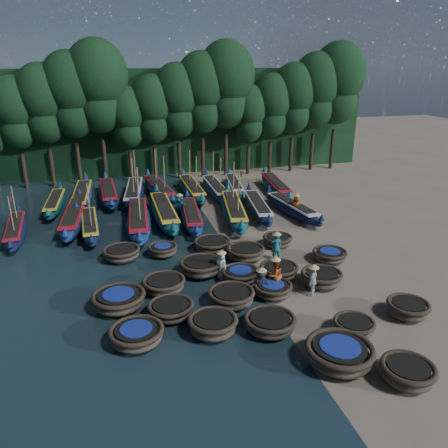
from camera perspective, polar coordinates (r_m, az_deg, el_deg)
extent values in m
plane|color=#7C6B5B|center=(24.33, 2.05, -5.31)|extent=(120.00, 120.00, 0.00)
cube|color=black|center=(45.25, -6.88, 13.19)|extent=(40.00, 3.00, 10.00)
ellipsoid|color=brown|center=(17.31, 14.80, -16.37)|extent=(3.01, 3.01, 0.76)
torus|color=#3A2E22|center=(17.10, 14.91, -15.41)|extent=(2.57, 2.57, 0.23)
cylinder|color=black|center=(17.07, 14.92, -15.28)|extent=(1.96, 1.96, 0.07)
cylinder|color=navy|center=(17.05, 14.94, -15.16)|extent=(1.51, 1.51, 0.05)
ellipsoid|color=brown|center=(17.26, 22.81, -17.71)|extent=(1.77, 1.77, 0.68)
torus|color=#3A2E22|center=(17.07, 22.97, -16.86)|extent=(1.92, 1.92, 0.21)
cylinder|color=black|center=(17.05, 22.98, -16.75)|extent=(1.44, 1.44, 0.06)
ellipsoid|color=brown|center=(18.17, -11.32, -14.27)|extent=(2.37, 2.37, 0.66)
torus|color=#3A2E22|center=(18.00, -11.39, -13.45)|extent=(2.21, 2.21, 0.20)
cylinder|color=black|center=(17.98, -11.40, -13.34)|extent=(1.68, 1.68, 0.06)
cylinder|color=navy|center=(17.95, -11.41, -13.24)|extent=(1.29, 1.29, 0.04)
ellipsoid|color=brown|center=(18.36, -1.46, -13.30)|extent=(1.91, 1.91, 0.72)
torus|color=#3A2E22|center=(18.17, -1.47, -12.41)|extent=(2.08, 2.08, 0.22)
cylinder|color=black|center=(18.15, -1.47, -12.29)|extent=(1.56, 1.56, 0.07)
ellipsoid|color=brown|center=(18.65, 6.01, -12.98)|extent=(2.55, 2.55, 0.64)
torus|color=#3A2E22|center=(18.48, 6.05, -12.20)|extent=(2.18, 2.18, 0.19)
cylinder|color=black|center=(18.46, 6.05, -12.10)|extent=(1.67, 1.67, 0.06)
ellipsoid|color=brown|center=(19.18, 16.58, -12.89)|extent=(1.65, 1.65, 0.58)
torus|color=#3A2E22|center=(19.04, 16.67, -12.20)|extent=(1.73, 1.73, 0.17)
cylinder|color=black|center=(19.02, 16.68, -12.11)|extent=(1.30, 1.30, 0.05)
ellipsoid|color=brown|center=(21.10, 22.85, -10.34)|extent=(2.20, 2.20, 0.66)
torus|color=#3A2E22|center=(20.95, 22.96, -9.61)|extent=(1.87, 1.87, 0.20)
cylinder|color=black|center=(20.94, 22.98, -9.52)|extent=(1.40, 1.40, 0.06)
ellipsoid|color=brown|center=(20.62, -13.55, -9.86)|extent=(2.59, 2.59, 0.71)
torus|color=#3A2E22|center=(20.45, -13.63, -9.05)|extent=(2.44, 2.44, 0.22)
cylinder|color=black|center=(20.43, -13.64, -8.94)|extent=(1.86, 1.86, 0.06)
cylinder|color=navy|center=(20.41, -13.65, -8.84)|extent=(1.43, 1.43, 0.04)
ellipsoid|color=brown|center=(19.59, -6.95, -11.25)|extent=(2.35, 2.35, 0.63)
torus|color=#3A2E22|center=(19.44, -6.98, -10.50)|extent=(2.05, 2.05, 0.19)
cylinder|color=black|center=(19.42, -6.99, -10.41)|extent=(1.56, 1.56, 0.06)
ellipsoid|color=brown|center=(20.38, 0.96, -9.69)|extent=(2.62, 2.62, 0.66)
torus|color=#3A2E22|center=(20.22, 0.96, -8.93)|extent=(2.19, 2.19, 0.20)
cylinder|color=black|center=(20.20, 0.96, -8.83)|extent=(1.67, 1.67, 0.06)
ellipsoid|color=brown|center=(21.18, 6.37, -8.66)|extent=(1.85, 1.85, 0.61)
torus|color=#3A2E22|center=(21.05, 6.40, -7.98)|extent=(1.88, 1.88, 0.18)
cylinder|color=black|center=(21.03, 6.41, -7.89)|extent=(1.42, 1.42, 0.06)
cylinder|color=navy|center=(21.01, 6.41, -7.80)|extent=(1.10, 1.10, 0.04)
ellipsoid|color=brown|center=(22.53, 12.62, -7.08)|extent=(2.38, 2.38, 0.68)
torus|color=#3A2E22|center=(22.38, 12.68, -6.35)|extent=(2.10, 2.10, 0.21)
cylinder|color=black|center=(22.36, 12.69, -6.26)|extent=(1.59, 1.59, 0.06)
ellipsoid|color=brown|center=(21.60, -7.86, -8.05)|extent=(2.05, 2.05, 0.66)
torus|color=#3A2E22|center=(21.45, -7.90, -7.32)|extent=(2.11, 2.11, 0.20)
cylinder|color=black|center=(21.43, -7.90, -7.22)|extent=(1.61, 1.61, 0.06)
ellipsoid|color=brown|center=(23.08, -3.05, -5.81)|extent=(2.77, 2.77, 0.74)
torus|color=#3A2E22|center=(22.93, -3.06, -5.03)|extent=(2.27, 2.27, 0.22)
cylinder|color=black|center=(22.91, -3.07, -4.93)|extent=(1.72, 1.72, 0.07)
ellipsoid|color=brown|center=(22.40, 2.15, -6.83)|extent=(1.93, 1.93, 0.61)
torus|color=#3A2E22|center=(22.27, 2.16, -6.18)|extent=(1.94, 1.94, 0.19)
cylinder|color=black|center=(22.25, 2.16, -6.09)|extent=(1.47, 1.47, 0.06)
cylinder|color=navy|center=(22.23, 2.16, -6.01)|extent=(1.13, 1.13, 0.04)
ellipsoid|color=brown|center=(22.98, 7.18, -6.24)|extent=(2.15, 2.15, 0.62)
torus|color=#3A2E22|center=(22.85, 7.21, -5.59)|extent=(2.02, 2.02, 0.19)
cylinder|color=black|center=(22.83, 7.22, -5.50)|extent=(1.54, 1.54, 0.06)
ellipsoid|color=brown|center=(25.31, 13.61, -4.14)|extent=(1.99, 1.99, 0.58)
torus|color=#3A2E22|center=(25.20, 13.66, -3.57)|extent=(1.95, 1.95, 0.17)
cylinder|color=black|center=(25.19, 13.67, -3.50)|extent=(1.49, 1.49, 0.05)
cylinder|color=navy|center=(25.17, 13.68, -3.43)|extent=(1.14, 1.14, 0.03)
ellipsoid|color=brown|center=(25.39, -13.22, -3.92)|extent=(2.35, 2.35, 0.66)
torus|color=#3A2E22|center=(25.27, -13.27, -3.27)|extent=(2.11, 2.11, 0.20)
cylinder|color=black|center=(25.25, -13.28, -3.19)|extent=(1.60, 1.60, 0.06)
ellipsoid|color=brown|center=(25.49, -7.99, -3.54)|extent=(1.74, 1.74, 0.59)
torus|color=#3A2E22|center=(25.38, -8.02, -2.96)|extent=(1.71, 1.71, 0.18)
cylinder|color=black|center=(25.37, -8.02, -2.89)|extent=(1.28, 1.28, 0.05)
cylinder|color=navy|center=(25.36, -8.02, -2.82)|extent=(0.99, 0.99, 0.04)
ellipsoid|color=brown|center=(25.89, -1.55, -2.89)|extent=(2.12, 2.12, 0.64)
torus|color=#3A2E22|center=(25.77, -1.56, -2.28)|extent=(2.18, 2.18, 0.19)
cylinder|color=black|center=(25.76, -1.56, -2.20)|extent=(1.67, 1.67, 0.06)
ellipsoid|color=brown|center=(24.77, 2.83, -3.95)|extent=(2.65, 2.65, 0.69)
torus|color=#3A2E22|center=(24.64, 2.85, -3.26)|extent=(2.18, 2.18, 0.21)
cylinder|color=black|center=(24.62, 2.85, -3.17)|extent=(1.65, 1.65, 0.06)
ellipsoid|color=brown|center=(26.67, 6.99, -2.32)|extent=(2.00, 2.00, 0.64)
torus|color=#3A2E22|center=(26.56, 7.02, -1.72)|extent=(1.81, 1.81, 0.19)
cylinder|color=black|center=(26.54, 7.02, -1.64)|extent=(1.36, 1.36, 0.06)
ellipsoid|color=#0E1536|center=(30.87, -25.59, -0.80)|extent=(1.91, 7.19, 0.89)
cone|color=#0E1536|center=(33.98, -25.34, 2.09)|extent=(0.39, 0.39, 0.53)
cone|color=#0E1536|center=(27.46, -26.25, -2.22)|extent=(0.39, 0.39, 0.44)
cube|color=#AE1521|center=(30.75, -25.70, -0.15)|extent=(1.42, 5.57, 0.11)
cube|color=black|center=(30.73, -25.72, -0.03)|extent=(1.12, 4.84, 0.09)
cylinder|color=#997F4C|center=(31.45, -25.69, 2.29)|extent=(0.06, 0.21, 2.49)
cylinder|color=#997F4C|center=(29.16, -26.01, 0.94)|extent=(0.06, 0.21, 2.49)
plane|color=red|center=(28.84, -26.08, 3.00)|extent=(0.00, 0.31, 0.31)
ellipsoid|color=navy|center=(31.50, -19.00, 0.69)|extent=(2.08, 8.57, 1.06)
cone|color=navy|center=(35.22, -18.38, 3.97)|extent=(0.47, 0.47, 0.64)
cone|color=navy|center=(27.43, -20.12, -0.91)|extent=(0.47, 0.47, 0.53)
cube|color=#AE1521|center=(31.36, -19.10, 1.46)|extent=(1.54, 6.64, 0.13)
cube|color=black|center=(31.34, -19.11, 1.60)|extent=(1.20, 5.77, 0.11)
ellipsoid|color=#0E1536|center=(29.98, -17.09, -0.25)|extent=(1.63, 7.15, 0.89)
cone|color=#0E1536|center=(33.09, -17.40, 2.69)|extent=(0.39, 0.39, 0.53)
cone|color=#0E1536|center=(26.55, -16.96, -1.67)|extent=(0.39, 0.39, 0.44)
cube|color=gold|center=(29.86, -17.16, 0.42)|extent=(1.21, 5.54, 0.11)
cube|color=black|center=(29.83, -17.18, 0.55)|extent=(0.93, 4.82, 0.09)
cylinder|color=#997F4C|center=(30.55, -17.27, 2.93)|extent=(0.06, 0.21, 2.48)
cylinder|color=#997F4C|center=(28.26, -17.11, 1.56)|extent=(0.06, 0.21, 2.48)
plane|color=red|center=(27.95, -17.07, 3.69)|extent=(0.00, 0.31, 0.31)
ellipsoid|color=navy|center=(29.92, -11.08, 0.49)|extent=(2.22, 9.01, 1.12)
cone|color=navy|center=(33.85, -11.26, 4.10)|extent=(0.49, 0.49, 0.67)
cone|color=navy|center=(25.61, -11.04, -1.35)|extent=(0.49, 0.49, 0.56)
cube|color=#AE1521|center=(29.77, -11.14, 1.34)|extent=(1.65, 6.98, 0.13)
cube|color=black|center=(29.74, -11.15, 1.50)|extent=(1.28, 6.07, 0.11)
cylinder|color=#997F4C|center=(30.66, -11.13, 4.48)|extent=(0.08, 0.27, 3.12)
cylinder|color=#997F4C|center=(27.77, -11.05, 2.82)|extent=(0.08, 0.27, 3.12)
plane|color=red|center=(27.40, -10.89, 5.55)|extent=(0.00, 0.39, 0.39)
ellipsoid|color=#10545B|center=(31.13, -7.83, 1.47)|extent=(1.61, 8.93, 1.12)
cone|color=#10545B|center=(35.05, -8.86, 4.81)|extent=(0.49, 0.49, 0.67)
cone|color=#10545B|center=(26.83, -6.63, -0.08)|extent=(0.49, 0.49, 0.56)
cube|color=gold|center=(30.98, -7.87, 2.29)|extent=(1.18, 6.92, 0.13)
cube|color=black|center=(30.95, -7.88, 2.44)|extent=(0.88, 6.03, 0.11)
ellipsoid|color=navy|center=(30.47, -4.28, 1.03)|extent=(2.20, 7.82, 0.96)
cone|color=navy|center=(33.85, -4.88, 4.12)|extent=(0.42, 0.42, 0.58)
cone|color=navy|center=(26.75, -3.61, -0.43)|extent=(0.42, 0.42, 0.48)
cube|color=#AE1521|center=(30.34, -4.30, 1.76)|extent=(1.64, 6.05, 0.12)
cube|color=black|center=(30.31, -4.31, 1.89)|extent=(1.30, 5.26, 0.10)
ellipsoid|color=#10545B|center=(31.22, 1.29, 1.70)|extent=(3.08, 8.96, 1.10)
cone|color=#10545B|center=(35.10, 0.51, 5.05)|extent=(0.48, 0.48, 0.66)
cone|color=#10545B|center=(26.98, 2.32, 0.12)|extent=(0.48, 0.48, 0.55)
cube|color=gold|center=(31.07, 1.30, 2.51)|extent=(2.32, 6.93, 0.13)
cube|color=black|center=(31.05, 1.30, 2.66)|extent=(1.87, 6.01, 0.11)
cylinder|color=#997F4C|center=(31.98, 1.24, 5.46)|extent=(0.08, 0.26, 3.08)
cylinder|color=#997F4C|center=(29.13, 1.90, 3.96)|extent=(0.08, 0.26, 3.08)
plane|color=red|center=(28.80, 2.26, 6.53)|extent=(0.00, 0.39, 0.39)
ellipsoid|color=#0E1536|center=(32.24, 4.42, 2.14)|extent=(2.51, 7.94, 0.98)
cone|color=#0E1536|center=(35.64, 3.26, 5.02)|extent=(0.43, 0.43, 0.59)
cone|color=#0E1536|center=(28.52, 5.93, 0.88)|extent=(0.43, 0.43, 0.49)
cube|color=beige|center=(32.11, 4.44, 2.84)|extent=(1.88, 6.15, 0.12)
cube|color=black|center=(32.09, 4.45, 2.97)|extent=(1.51, 5.34, 0.10)
ellipsoid|color=#0E1536|center=(32.34, 8.88, 1.99)|extent=(2.29, 7.76, 0.96)
cone|color=#0E1536|center=(35.26, 5.86, 4.73)|extent=(0.42, 0.42, 0.57)
cone|color=#0E1536|center=(29.20, 12.64, 0.90)|extent=(0.42, 0.42, 0.48)
cube|color=beige|center=(32.22, 8.92, 2.67)|extent=(1.71, 6.01, 0.11)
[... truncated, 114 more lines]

